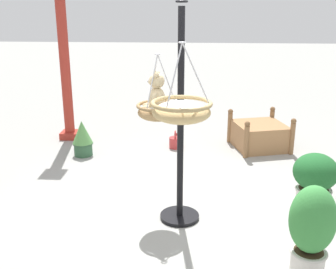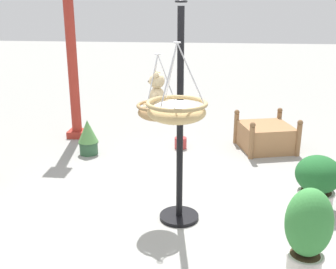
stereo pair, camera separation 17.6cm
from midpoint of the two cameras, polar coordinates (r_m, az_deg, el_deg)
The scene contains 11 objects.
ground_plane at distance 4.85m, azimuth 1.92°, elevation -10.83°, with size 40.00×40.00×0.00m, color gray.
display_pole_central at distance 4.44m, azimuth 2.76°, elevation -3.40°, with size 0.44×0.44×2.35m.
hanging_basket_with_teddy at distance 4.45m, azimuth -0.25°, elevation 3.31°, with size 0.47×0.47×0.71m.
teddy_bear at distance 4.40m, azimuth -0.53°, elevation 5.62°, with size 0.29×0.26×0.43m.
hanging_basket_left_high at distance 3.41m, azimuth 2.69°, elevation 3.37°, with size 0.52×0.52×0.66m.
greenhouse_pillar_right at distance 7.26m, azimuth -12.51°, elevation 10.65°, with size 0.33×0.33×3.01m.
wooden_planter_box at distance 6.94m, azimuth 14.11°, elevation -0.18°, with size 1.02×1.03×0.59m.
potted_plant_fern_front at distance 6.60m, azimuth -10.28°, elevation -0.34°, with size 0.32×0.32×0.57m.
potted_plant_tall_leafy at distance 5.14m, azimuth 20.96°, elevation -5.99°, with size 0.52×0.52×0.65m.
potted_plant_bushy_green at distance 3.81m, azimuth 20.10°, elevation -12.58°, with size 0.40×0.40×0.87m.
watering_can at distance 6.84m, azimuth 2.51°, elevation -1.04°, with size 0.35×0.20×0.30m.
Camera 2 is at (-4.22, -0.37, 2.35)m, focal length 43.94 mm.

